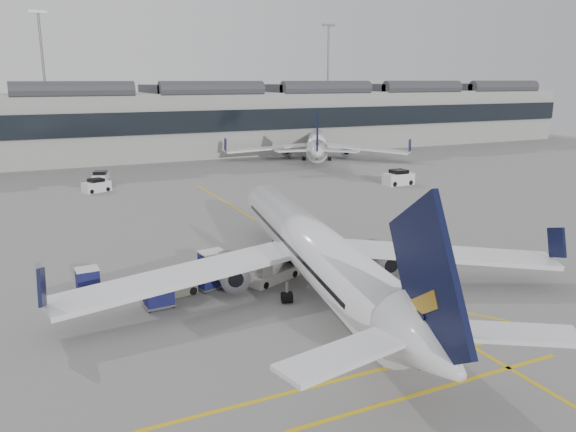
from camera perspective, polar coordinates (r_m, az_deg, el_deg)
name	(u,v)px	position (r m, az deg, el deg)	size (l,w,h in m)	color
ground	(223,309)	(34.11, -6.66, -9.37)	(220.00, 220.00, 0.00)	gray
terminal	(84,123)	(102.50, -19.97, 8.88)	(200.00, 20.45, 12.40)	#9E9E99
light_masts	(63,73)	(116.14, -21.87, 13.33)	(113.00, 0.60, 25.45)	slate
apron_markings	(299,245)	(46.43, 1.08, -2.96)	(0.25, 60.00, 0.01)	gold
airliner_main	(314,249)	(35.91, 2.67, -3.40)	(31.90, 35.15, 9.42)	white
airliner_far	(317,144)	(96.48, 2.95, 7.35)	(28.25, 31.16, 9.11)	white
belt_loader	(271,272)	(38.24, -1.72, -5.76)	(4.97, 3.23, 1.99)	silver
baggage_cart_a	(208,275)	(37.02, -8.08, -5.97)	(2.00, 1.81, 1.75)	gray
baggage_cart_b	(213,264)	(39.02, -7.65, -4.81)	(1.98, 1.71, 1.89)	gray
baggage_cart_c	(158,292)	(34.70, -13.05, -7.49)	(1.84, 1.55, 1.84)	gray
baggage_cart_d	(88,279)	(38.41, -19.68, -6.07)	(1.56, 1.31, 1.59)	gray
ramp_agent_a	(280,259)	(39.98, -0.82, -4.34)	(0.68, 0.45, 1.87)	#EC520C
ramp_agent_b	(259,258)	(40.44, -2.97, -4.28)	(0.82, 0.64, 1.69)	#E84B0C
pushback_tug	(176,286)	(36.50, -11.30, -6.99)	(2.58, 1.86, 1.32)	#5C5E4F
safety_cone_nose	(269,218)	(54.28, -1.93, -0.23)	(0.37, 0.37, 0.51)	#F24C0A
safety_cone_engine	(328,244)	(45.86, 4.04, -2.88)	(0.37, 0.37, 0.51)	#F24C0A
service_van_left	(96,186)	(72.18, -18.88, 2.92)	(3.55, 2.69, 1.64)	silver
service_van_mid	(101,178)	(77.34, -18.49, 3.66)	(2.59, 3.72, 1.74)	silver
service_van_right	(398,178)	(74.27, 11.16, 3.81)	(3.93, 2.07, 1.99)	silver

